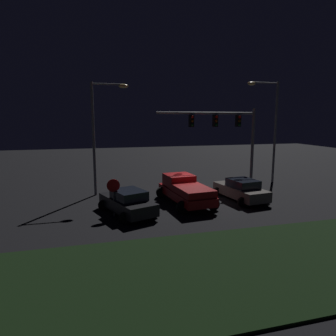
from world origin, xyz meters
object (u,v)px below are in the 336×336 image
(street_lamp_left, at_px, (101,125))
(car_sedan_far, at_px, (241,190))
(car_sedan, at_px, (128,202))
(traffic_signal_gantry, at_px, (226,128))
(stop_sign, at_px, (113,190))
(street_lamp_right, at_px, (270,120))
(pickup_truck, at_px, (185,189))

(street_lamp_left, bearing_deg, car_sedan_far, -23.60)
(car_sedan, relative_size, street_lamp_left, 0.57)
(car_sedan_far, height_order, traffic_signal_gantry, traffic_signal_gantry)
(traffic_signal_gantry, relative_size, stop_sign, 3.73)
(car_sedan_far, bearing_deg, car_sedan, 90.21)
(street_lamp_left, bearing_deg, traffic_signal_gantry, -2.03)
(car_sedan, xyz_separation_m, car_sedan_far, (8.10, 1.12, 0.00))
(car_sedan, bearing_deg, street_lamp_left, -6.44)
(street_lamp_left, bearing_deg, stop_sign, -85.95)
(car_sedan_far, distance_m, street_lamp_right, 8.36)
(car_sedan, relative_size, street_lamp_right, 0.54)
(traffic_signal_gantry, bearing_deg, car_sedan, -150.65)
(pickup_truck, relative_size, car_sedan_far, 1.21)
(car_sedan_far, xyz_separation_m, street_lamp_right, (5.07, 4.62, 4.78))
(pickup_truck, height_order, street_lamp_left, street_lamp_left)
(pickup_truck, distance_m, street_lamp_left, 7.73)
(pickup_truck, distance_m, car_sedan_far, 4.09)
(car_sedan_far, distance_m, traffic_signal_gantry, 5.60)
(car_sedan, relative_size, stop_sign, 2.13)
(car_sedan, bearing_deg, traffic_signal_gantry, -80.25)
(car_sedan_far, relative_size, stop_sign, 2.06)
(car_sedan_far, bearing_deg, traffic_signal_gantry, -15.58)
(stop_sign, bearing_deg, street_lamp_right, 23.07)
(traffic_signal_gantry, distance_m, street_lamp_right, 4.69)
(car_sedan_far, xyz_separation_m, traffic_signal_gantry, (0.52, 3.72, 4.16))
(car_sedan_far, relative_size, street_lamp_right, 0.52)
(street_lamp_right, distance_m, stop_sign, 15.72)
(pickup_truck, relative_size, street_lamp_left, 0.67)
(street_lamp_left, bearing_deg, pickup_truck, -36.14)
(car_sedan_far, xyz_separation_m, stop_sign, (-8.93, -1.34, 0.82))
(car_sedan_far, distance_m, street_lamp_left, 11.10)
(car_sedan, xyz_separation_m, traffic_signal_gantry, (8.61, 4.84, 4.16))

